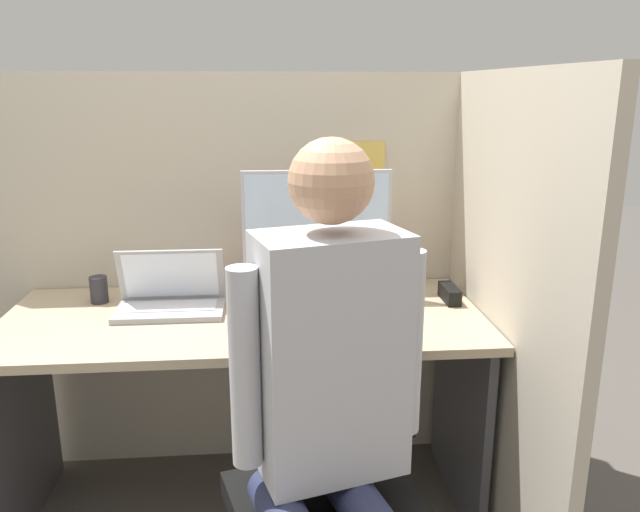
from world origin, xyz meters
TOP-DOWN VIEW (x-y plane):
  - cubicle_panel_back at (0.00, 0.72)m, footprint 2.13×0.05m
  - cubicle_panel_right at (0.84, 0.28)m, footprint 0.04×1.34m
  - desk at (0.00, 0.35)m, footprint 1.63×0.70m
  - paper_box at (0.26, 0.51)m, footprint 0.31×0.26m
  - monitor at (0.26, 0.52)m, footprint 0.53×0.19m
  - laptop at (-0.25, 0.41)m, footprint 0.37×0.21m
  - mouse at (0.01, 0.21)m, footprint 0.06×0.05m
  - stapler at (0.74, 0.43)m, footprint 0.05×0.14m
  - carrot_toy at (0.04, 0.09)m, footprint 0.04×0.16m
  - office_chair at (0.26, -0.23)m, footprint 0.57×0.62m
  - person at (0.22, -0.37)m, footprint 0.46×0.45m
  - pen_cup at (-0.52, 0.52)m, footprint 0.06×0.06m

SIDE VIEW (x-z plane):
  - office_chair at x=0.26m, z-range 0.03..1.04m
  - desk at x=0.00m, z-range 0.20..0.96m
  - mouse at x=0.01m, z-range 0.76..0.79m
  - carrot_toy at x=0.04m, z-range 0.76..0.80m
  - cubicle_panel_right at x=0.84m, z-range 0.00..1.56m
  - cubicle_panel_back at x=0.00m, z-range 0.00..1.56m
  - stapler at x=0.74m, z-range 0.76..0.81m
  - paper_box at x=0.26m, z-range 0.76..0.81m
  - laptop at x=-0.25m, z-range 0.69..0.91m
  - pen_cup at x=-0.52m, z-range 0.76..0.85m
  - person at x=0.22m, z-range 0.12..1.52m
  - monitor at x=0.26m, z-range 0.82..1.24m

